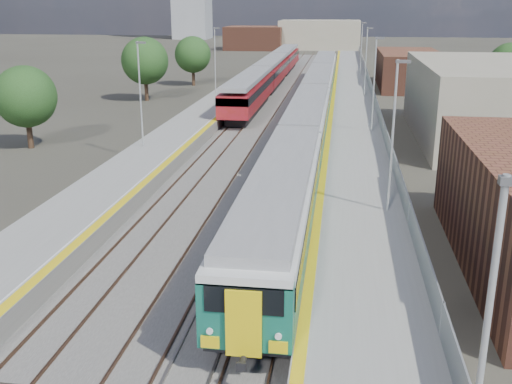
# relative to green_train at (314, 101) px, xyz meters

# --- Properties ---
(ground) EXTENTS (320.00, 320.00, 0.00)m
(ground) POSITION_rel_green_train_xyz_m (-1.50, 0.97, -2.28)
(ground) COLOR #47443A
(ground) RESTS_ON ground
(ballast_bed) EXTENTS (10.50, 155.00, 0.06)m
(ballast_bed) POSITION_rel_green_train_xyz_m (-3.75, 3.47, -2.25)
(ballast_bed) COLOR #565451
(ballast_bed) RESTS_ON ground
(tracks) EXTENTS (8.96, 160.00, 0.17)m
(tracks) POSITION_rel_green_train_xyz_m (-3.15, 5.15, -2.18)
(tracks) COLOR #4C3323
(tracks) RESTS_ON ground
(platform_right) EXTENTS (4.70, 155.00, 8.52)m
(platform_right) POSITION_rel_green_train_xyz_m (3.78, 3.46, -1.75)
(platform_right) COLOR slate
(platform_right) RESTS_ON ground
(platform_left) EXTENTS (4.30, 155.00, 8.52)m
(platform_left) POSITION_rel_green_train_xyz_m (-10.55, 3.46, -1.76)
(platform_left) COLOR slate
(platform_left) RESTS_ON ground
(buildings) EXTENTS (72.00, 185.50, 40.00)m
(buildings) POSITION_rel_green_train_xyz_m (-19.62, 89.57, 8.42)
(buildings) COLOR brown
(buildings) RESTS_ON ground
(green_train) EXTENTS (2.94, 81.93, 3.24)m
(green_train) POSITION_rel_green_train_xyz_m (0.00, 0.00, 0.00)
(green_train) COLOR black
(green_train) RESTS_ON ground
(red_train) EXTENTS (2.99, 60.61, 3.78)m
(red_train) POSITION_rel_green_train_xyz_m (-7.00, 25.85, -0.05)
(red_train) COLOR black
(red_train) RESTS_ON ground
(tree_a) EXTENTS (4.80, 4.80, 6.51)m
(tree_a) POSITION_rel_green_train_xyz_m (-21.80, -12.70, 1.81)
(tree_a) COLOR #382619
(tree_a) RESTS_ON ground
(tree_b) EXTENTS (5.45, 5.45, 7.39)m
(tree_b) POSITION_rel_green_train_xyz_m (-20.29, 12.12, 2.37)
(tree_b) COLOR #382619
(tree_b) RESTS_ON ground
(tree_c) EXTENTS (4.99, 4.99, 6.76)m
(tree_c) POSITION_rel_green_train_xyz_m (-18.11, 26.42, 1.97)
(tree_c) COLOR #382619
(tree_c) RESTS_ON ground
(tree_d) EXTENTS (4.93, 4.93, 6.68)m
(tree_d) POSITION_rel_green_train_xyz_m (22.13, 19.32, 1.92)
(tree_d) COLOR #382619
(tree_d) RESTS_ON ground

